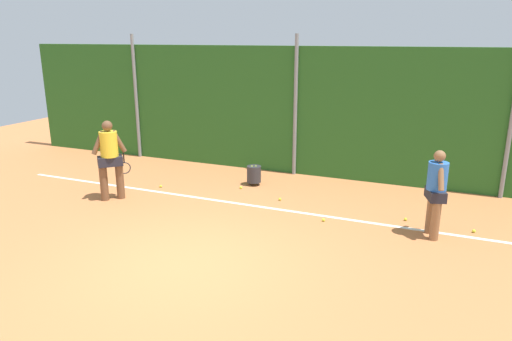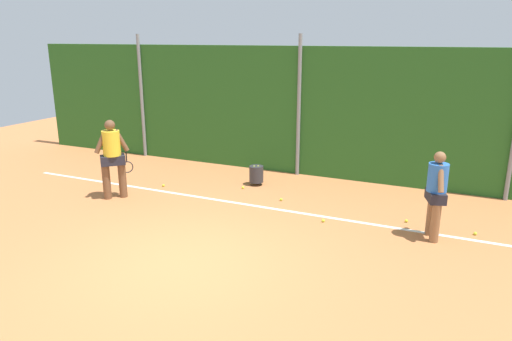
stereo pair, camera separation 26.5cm
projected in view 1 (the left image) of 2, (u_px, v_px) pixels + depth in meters
ground_plane at (231, 226)px, 9.45m from camera, size 27.39×27.39×0.00m
hedge_fence_backdrop at (297, 111)px, 12.70m from camera, size 17.80×0.25×3.44m
fence_post_left at (136, 97)px, 14.41m from camera, size 0.10×0.10×3.75m
fence_post_center at (295, 107)px, 12.50m from camera, size 0.10×0.10×3.75m
fence_post_right at (512, 119)px, 10.59m from camera, size 0.10×0.10×3.75m
court_baseline_paint at (255, 206)px, 10.55m from camera, size 13.01×0.10×0.01m
player_foreground_near at (110, 156)px, 10.73m from camera, size 0.61×0.67×1.86m
player_midcourt at (436, 189)px, 8.71m from camera, size 0.42×0.68×1.68m
ball_hopper at (254, 174)px, 11.98m from camera, size 0.36×0.36×0.51m
tennis_ball_1 at (406, 219)px, 9.70m from camera, size 0.07×0.07×0.07m
tennis_ball_2 at (241, 188)px, 11.73m from camera, size 0.07×0.07×0.07m
tennis_ball_3 at (323, 220)px, 9.66m from camera, size 0.07×0.07×0.07m
tennis_ball_4 at (280, 199)px, 10.90m from camera, size 0.07×0.07×0.07m
tennis_ball_5 at (474, 231)px, 9.11m from camera, size 0.07×0.07×0.07m
tennis_ball_6 at (161, 186)px, 11.84m from camera, size 0.07×0.07×0.07m
tennis_ball_7 at (117, 174)px, 12.88m from camera, size 0.07×0.07×0.07m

